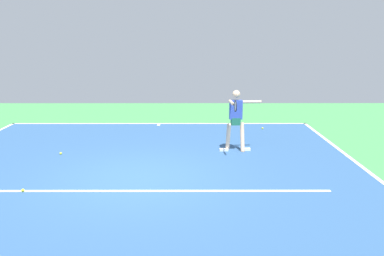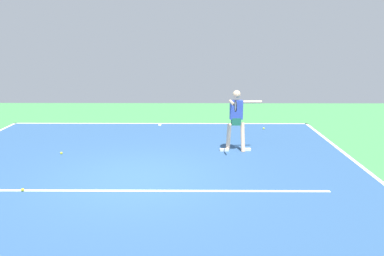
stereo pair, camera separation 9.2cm
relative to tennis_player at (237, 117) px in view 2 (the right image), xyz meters
name	(u,v)px [view 2 (the right image)]	position (x,y,z in m)	size (l,w,h in m)	color
ground_plane	(138,178)	(2.40, 2.24, -0.97)	(21.54, 21.54, 0.00)	#428E4C
court_surface	(138,178)	(2.40, 2.24, -0.97)	(10.80, 12.06, 0.00)	#2D5484
court_line_baseline_near	(160,123)	(2.40, -3.74, -0.97)	(10.80, 0.10, 0.01)	white
court_line_sideline_left	(377,178)	(-2.94, 2.24, -0.97)	(0.10, 12.06, 0.01)	white
court_line_service	(133,191)	(2.40, 3.04, -0.97)	(8.10, 0.10, 0.01)	white
court_line_centre_mark	(160,125)	(2.40, -3.54, -0.97)	(0.10, 0.30, 0.01)	white
tennis_player	(237,117)	(0.00, 0.00, 0.00)	(1.13, 1.22, 1.71)	beige
tennis_ball_near_service_line	(61,153)	(4.74, 0.34, -0.94)	(0.07, 0.07, 0.07)	yellow
tennis_ball_centre_court	(23,190)	(4.67, 3.08, -0.94)	(0.07, 0.07, 0.07)	yellow
tennis_ball_near_player	(264,128)	(-1.23, -2.79, -0.94)	(0.07, 0.07, 0.07)	yellow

